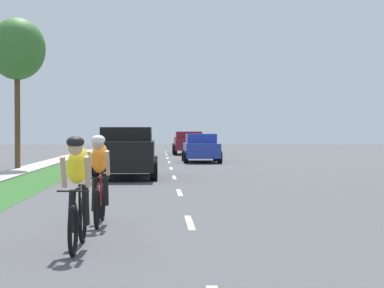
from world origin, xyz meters
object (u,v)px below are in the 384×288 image
suv_black (127,151)px  pickup_maroon (188,143)px  sedan_blue (201,148)px  cyclist_trailing (100,179)px  cyclist_lead (78,191)px  street_tree_near (17,50)px

suv_black → pickup_maroon: size_ratio=0.92×
suv_black → sedan_blue: size_ratio=1.09×
sedan_blue → suv_black: bearing=-106.6°
cyclist_trailing → sedan_blue: size_ratio=0.40×
cyclist_lead → pickup_maroon: bearing=84.9°
cyclist_trailing → suv_black: size_ratio=0.37×
cyclist_trailing → sedan_blue: (3.32, 22.80, -0.04)m
cyclist_lead → suv_black: size_ratio=0.37×
suv_black → cyclist_trailing: bearing=-89.6°
cyclist_trailing → street_tree_near: size_ratio=0.26×
cyclist_trailing → street_tree_near: bearing=106.9°
sedan_blue → street_tree_near: street_tree_near is taller
cyclist_lead → pickup_maroon: size_ratio=0.34×
cyclist_lead → suv_black: (0.01, 13.78, 0.14)m
suv_black → street_tree_near: street_tree_near is taller
cyclist_trailing → pickup_maroon: bearing=84.7°
cyclist_trailing → sedan_blue: bearing=81.7°
cyclist_lead → cyclist_trailing: 2.37m
suv_black → street_tree_near: 8.54m
suv_black → street_tree_near: size_ratio=0.71×
sedan_blue → cyclist_trailing: bearing=-98.3°
sedan_blue → street_tree_near: 11.24m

